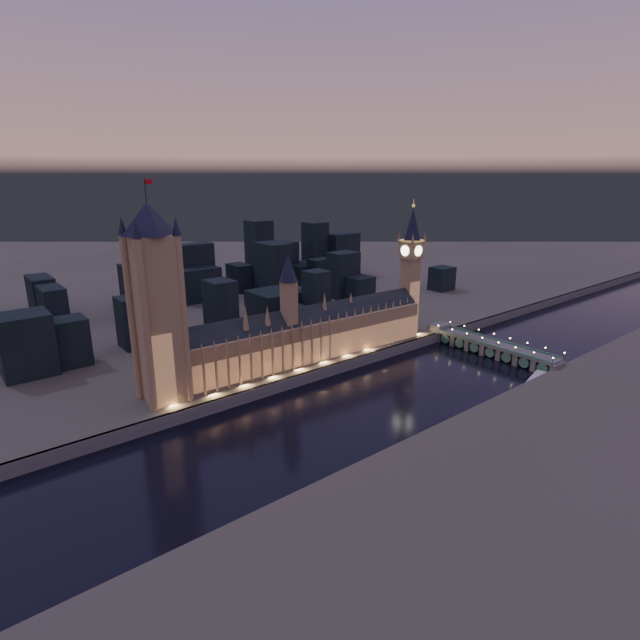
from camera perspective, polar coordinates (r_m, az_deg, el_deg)
ground_plane at (r=329.46m, az=5.39°, el=-8.62°), size 2000.00×2000.00×0.00m
north_bank at (r=773.69m, az=-22.56°, el=5.07°), size 2000.00×960.00×8.00m
embankment_wall at (r=355.72m, az=0.79°, el=-5.90°), size 2000.00×2.50×8.00m
palace_of_westminster at (r=364.47m, az=-1.02°, el=-1.60°), size 202.00×29.80×78.00m
victoria_tower at (r=299.54m, az=-18.29°, el=2.61°), size 31.68×31.68×128.26m
elizabeth_tower at (r=425.74m, az=10.34°, el=6.80°), size 18.00×18.00×111.06m
westminster_bridge at (r=421.14m, az=18.63°, el=-2.91°), size 17.41×113.00×15.90m
river_boat at (r=378.14m, az=23.51°, el=-6.35°), size 51.06×23.11×4.50m
city_backdrop at (r=533.20m, az=-10.37°, el=4.55°), size 465.31×215.63×86.50m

